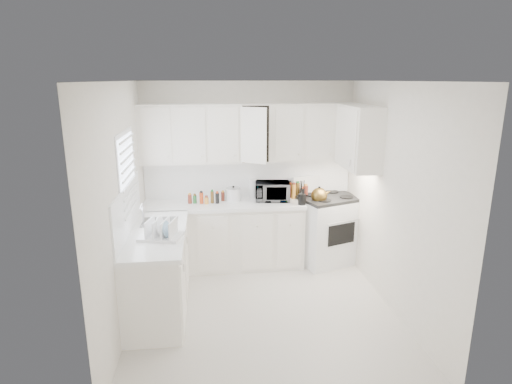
{
  "coord_description": "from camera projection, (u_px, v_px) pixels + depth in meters",
  "views": [
    {
      "loc": [
        -0.59,
        -4.42,
        2.62
      ],
      "look_at": [
        0.0,
        0.7,
        1.25
      ],
      "focal_mm": 29.84,
      "sensor_mm": 36.0,
      "label": 1
    }
  ],
  "objects": [
    {
      "name": "window_blinds",
      "position": [
        128.0,
        178.0,
        4.75
      ],
      "size": [
        0.06,
        0.96,
        1.06
      ],
      "primitive_type": null,
      "color": "white",
      "rests_on": "wall_left"
    },
    {
      "name": "paper_towel",
      "position": [
        253.0,
        188.0,
        6.17
      ],
      "size": [
        0.12,
        0.12,
        0.27
      ],
      "primitive_type": "cylinder",
      "color": "white",
      "rests_on": "countertop_back"
    },
    {
      "name": "ceiling",
      "position": [
        264.0,
        81.0,
        4.31
      ],
      "size": [
        3.2,
        3.2,
        0.0
      ],
      "primitive_type": "plane",
      "rotation": [
        3.14,
        0.0,
        0.0
      ],
      "color": "white",
      "rests_on": "ground"
    },
    {
      "name": "upper_cabinets_back",
      "position": [
        250.0,
        161.0,
        5.97
      ],
      "size": [
        3.0,
        0.33,
        0.8
      ],
      "primitive_type": null,
      "color": "white",
      "rests_on": "wall_back"
    },
    {
      "name": "sauce_right_0",
      "position": [
        290.0,
        191.0,
        6.18
      ],
      "size": [
        0.06,
        0.06,
        0.19
      ],
      "primitive_type": "cylinder",
      "color": "#D7471C",
      "rests_on": "countertop_back"
    },
    {
      "name": "upper_cabinets_right",
      "position": [
        357.0,
        168.0,
        5.53
      ],
      "size": [
        0.33,
        0.9,
        0.8
      ],
      "primitive_type": null,
      "color": "white",
      "rests_on": "wall_right"
    },
    {
      "name": "spice_left_4",
      "position": [
        212.0,
        196.0,
        6.02
      ],
      "size": [
        0.06,
        0.06,
        0.13
      ],
      "primitive_type": "cylinder",
      "color": "brown",
      "rests_on": "countertop_back"
    },
    {
      "name": "frying_pan",
      "position": [
        337.0,
        195.0,
        6.28
      ],
      "size": [
        0.34,
        0.48,
        0.04
      ],
      "primitive_type": null,
      "rotation": [
        0.0,
        0.0,
        0.22
      ],
      "color": "black",
      "rests_on": "stove"
    },
    {
      "name": "microwave",
      "position": [
        272.0,
        189.0,
        6.01
      ],
      "size": [
        0.5,
        0.31,
        0.32
      ],
      "primitive_type": "imported",
      "rotation": [
        0.0,
        0.0,
        -0.11
      ],
      "color": "gray",
      "rests_on": "countertop_back"
    },
    {
      "name": "wall_left",
      "position": [
        122.0,
        209.0,
        4.48
      ],
      "size": [
        0.0,
        3.2,
        3.2
      ],
      "primitive_type": "plane",
      "rotation": [
        1.57,
        0.0,
        1.57
      ],
      "color": "white",
      "rests_on": "ground"
    },
    {
      "name": "utensil_crock",
      "position": [
        302.0,
        192.0,
        5.8
      ],
      "size": [
        0.13,
        0.13,
        0.35
      ],
      "primitive_type": null,
      "rotation": [
        0.0,
        0.0,
        0.14
      ],
      "color": "black",
      "rests_on": "countertop_back"
    },
    {
      "name": "wall_back",
      "position": [
        249.0,
        173.0,
        6.18
      ],
      "size": [
        3.0,
        0.0,
        3.0
      ],
      "primitive_type": "plane",
      "rotation": [
        1.57,
        0.0,
        0.0
      ],
      "color": "white",
      "rests_on": "ground"
    },
    {
      "name": "spice_left_1",
      "position": [
        195.0,
        198.0,
        5.91
      ],
      "size": [
        0.06,
        0.06,
        0.13
      ],
      "primitive_type": "cylinder",
      "color": "#23692D",
      "rests_on": "countertop_back"
    },
    {
      "name": "spice_left_0",
      "position": [
        190.0,
        197.0,
        5.99
      ],
      "size": [
        0.06,
        0.06,
        0.13
      ],
      "primitive_type": "cylinder",
      "color": "maroon",
      "rests_on": "countertop_back"
    },
    {
      "name": "dish_rack",
      "position": [
        160.0,
        227.0,
        4.59
      ],
      "size": [
        0.5,
        0.42,
        0.24
      ],
      "primitive_type": null,
      "rotation": [
        0.0,
        0.0,
        -0.23
      ],
      "color": "white",
      "rests_on": "countertop_left"
    },
    {
      "name": "lower_cabinets_back",
      "position": [
        224.0,
        236.0,
        6.07
      ],
      "size": [
        2.22,
        0.6,
        0.9
      ],
      "primitive_type": null,
      "color": "white",
      "rests_on": "floor"
    },
    {
      "name": "countertop_left",
      "position": [
        157.0,
        234.0,
        4.8
      ],
      "size": [
        0.64,
        1.62,
        0.05
      ],
      "primitive_type": "cube",
      "color": "white",
      "rests_on": "lower_cabinets_left"
    },
    {
      "name": "spice_left_6",
      "position": [
        222.0,
        196.0,
        6.04
      ],
      "size": [
        0.06,
        0.06,
        0.13
      ],
      "primitive_type": "cylinder",
      "color": "maroon",
      "rests_on": "countertop_back"
    },
    {
      "name": "sauce_right_1",
      "position": [
        294.0,
        192.0,
        6.13
      ],
      "size": [
        0.06,
        0.06,
        0.19
      ],
      "primitive_type": "cylinder",
      "color": "#F7A23A",
      "rests_on": "countertop_back"
    },
    {
      "name": "sink",
      "position": [
        159.0,
        213.0,
        5.1
      ],
      "size": [
        0.42,
        0.38,
        0.3
      ],
      "primitive_type": null,
      "color": "gray",
      "rests_on": "countertop_left"
    },
    {
      "name": "sauce_right_3",
      "position": [
        302.0,
        192.0,
        6.14
      ],
      "size": [
        0.06,
        0.06,
        0.19
      ],
      "primitive_type": "cylinder",
      "color": "black",
      "rests_on": "countertop_back"
    },
    {
      "name": "countertop_back",
      "position": [
        223.0,
        205.0,
        5.94
      ],
      "size": [
        2.24,
        0.64,
        0.05
      ],
      "primitive_type": "cube",
      "color": "white",
      "rests_on": "lower_cabinets_back"
    },
    {
      "name": "spice_left_7",
      "position": [
        228.0,
        197.0,
        5.96
      ],
      "size": [
        0.06,
        0.06,
        0.13
      ],
      "primitive_type": "cylinder",
      "color": "#23692D",
      "rests_on": "countertop_back"
    },
    {
      "name": "wall_front",
      "position": [
        292.0,
        266.0,
        3.11
      ],
      "size": [
        3.0,
        0.0,
        3.0
      ],
      "primitive_type": "plane",
      "rotation": [
        -1.57,
        0.0,
        0.0
      ],
      "color": "white",
      "rests_on": "ground"
    },
    {
      "name": "rice_cooker",
      "position": [
        233.0,
        193.0,
        6.01
      ],
      "size": [
        0.26,
        0.26,
        0.22
      ],
      "primitive_type": null,
      "rotation": [
        0.0,
        0.0,
        -0.25
      ],
      "color": "white",
      "rests_on": "countertop_back"
    },
    {
      "name": "backsplash_left",
      "position": [
        127.0,
        210.0,
        4.69
      ],
      "size": [
        0.02,
        1.6,
        0.55
      ],
      "primitive_type": "cube",
      "color": "white",
      "rests_on": "wall_left"
    },
    {
      "name": "lower_cabinets_left",
      "position": [
        158.0,
        273.0,
        4.92
      ],
      "size": [
        0.6,
        1.6,
        0.9
      ],
      "primitive_type": null,
      "color": "white",
      "rests_on": "floor"
    },
    {
      "name": "spice_left_5",
      "position": [
        217.0,
        198.0,
        5.94
      ],
      "size": [
        0.06,
        0.06,
        0.13
      ],
      "primitive_type": "cylinder",
      "color": "black",
      "rests_on": "countertop_back"
    },
    {
      "name": "sauce_right_4",
      "position": [
        304.0,
        191.0,
        6.2
      ],
      "size": [
        0.06,
        0.06,
        0.19
      ],
      "primitive_type": "cylinder",
      "color": "maroon",
      "rests_on": "countertop_back"
    },
    {
      "name": "spice_left_2",
      "position": [
        201.0,
        197.0,
        6.0
      ],
      "size": [
        0.06,
        0.06,
        0.13
      ],
      "primitive_type": "cylinder",
      "color": "#D7471C",
      "rests_on": "countertop_back"
    },
    {
      "name": "floor",
      "position": [
        263.0,
        310.0,
        4.98
      ],
      "size": [
        3.2,
        3.2,
        0.0
      ],
      "primitive_type": "plane",
      "color": "silver",
      "rests_on": "ground"
    },
    {
      "name": "stove",
      "position": [
        327.0,
        220.0,
        6.19
      ],
      "size": [
        1.01,
        0.92,
        1.27
      ],
      "primitive_type": null,
      "rotation": [
        0.0,
        0.0,
        0.35
      ],
      "color": "white",
      "rests_on": "floor"
    },
    {
      "name": "backsplash_back",
      "position": [
        249.0,
        178.0,
        6.19
      ],
      "size": [
        2.98,
        0.02,
        0.55
      ],
      "primitive_type": "cube",
      "color": "white",
      "rests_on": "wall_back"
    },
    {
      "name": "wall_right",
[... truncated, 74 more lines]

